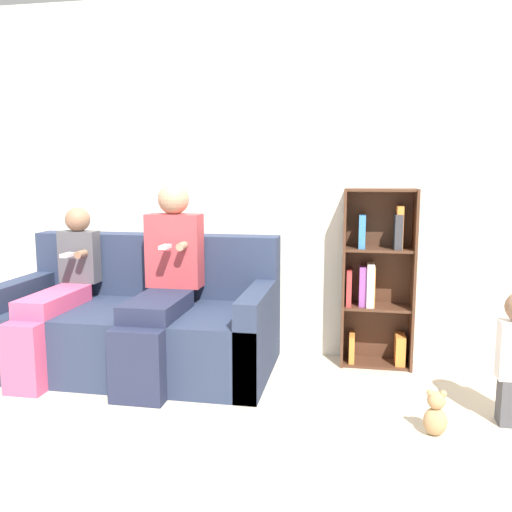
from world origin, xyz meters
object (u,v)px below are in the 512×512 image
Objects in this scene: child_seated at (57,291)px; teddy_bear at (436,414)px; adult_seated at (162,280)px; couch at (141,324)px; bookshelf at (377,278)px.

child_seated reaches higher than teddy_bear.
adult_seated reaches higher than teddy_bear.
adult_seated is (0.21, -0.12, 0.34)m from couch.
bookshelf is (1.58, 0.35, 0.31)m from couch.
teddy_bear is (1.64, -0.56, -0.52)m from adult_seated.
couch is 1.48× the size of bookshelf.
child_seated is at bearing -175.86° from adult_seated.
adult_seated reaches higher than couch.
couch is 1.65m from bookshelf.
adult_seated is at bearing 4.14° from child_seated.
teddy_bear is at bearing -20.11° from couch.
couch is at bearing 18.45° from child_seated.
teddy_bear is at bearing -75.51° from bookshelf.
adult_seated is 0.72m from child_seated.
child_seated is (-0.51, -0.17, 0.25)m from couch.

